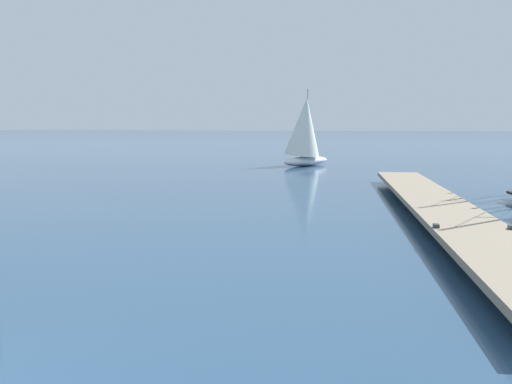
# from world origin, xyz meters

# --- Properties ---
(floating_dock) EXTENTS (3.31, 21.94, 0.53)m
(floating_dock) POSITION_xyz_m (6.93, 14.34, 0.36)
(floating_dock) COLOR gray
(floating_dock) RESTS_ON ground
(distant_sailboat) EXTENTS (3.37, 4.43, 4.88)m
(distant_sailboat) POSITION_xyz_m (0.74, 34.52, 2.22)
(distant_sailboat) COLOR silver
(distant_sailboat) RESTS_ON ground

